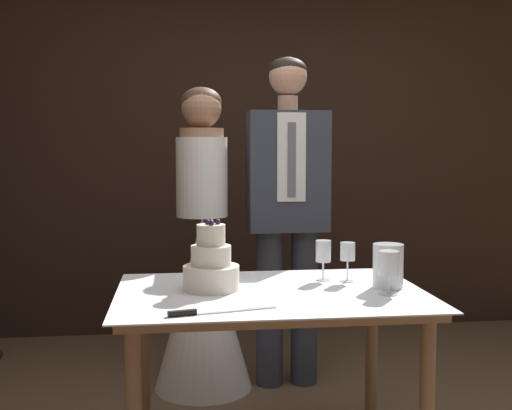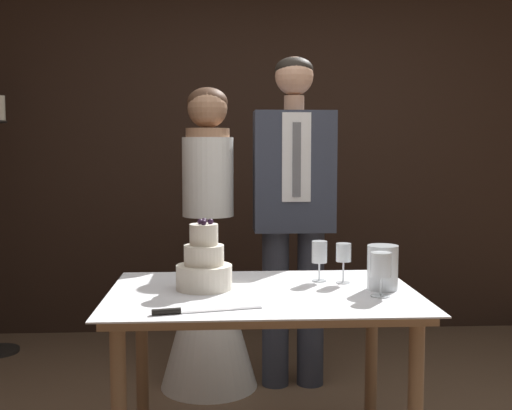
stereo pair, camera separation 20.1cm
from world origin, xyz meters
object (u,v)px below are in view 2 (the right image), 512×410
at_px(wine_glass_near, 319,253).
at_px(bride, 209,278).
at_px(groom, 294,203).
at_px(tiered_cake, 204,265).
at_px(wine_glass_middle, 381,266).
at_px(hurricane_candle, 383,269).
at_px(cake_knife, 186,311).
at_px(wine_glass_far, 344,255).
at_px(cake_table, 263,314).

distance_m(wine_glass_near, bride, 0.97).
xyz_separation_m(wine_glass_near, groom, (-0.02, 0.80, 0.15)).
height_order(tiered_cake, wine_glass_middle, tiered_cake).
height_order(wine_glass_near, hurricane_candle, hurricane_candle).
distance_m(cake_knife, wine_glass_middle, 0.78).
distance_m(tiered_cake, wine_glass_far, 0.60).
bearing_deg(wine_glass_near, wine_glass_far, -23.79).
relative_size(wine_glass_far, groom, 0.09).
bearing_deg(wine_glass_far, wine_glass_middle, -69.03).
bearing_deg(wine_glass_middle, tiered_cake, 166.08).
bearing_deg(wine_glass_middle, cake_knife, -164.11).
bearing_deg(groom, hurricane_candle, -75.47).
distance_m(wine_glass_near, wine_glass_far, 0.11).
xyz_separation_m(wine_glass_far, hurricane_candle, (0.13, -0.13, -0.04)).
bearing_deg(tiered_cake, wine_glass_near, 14.25).
xyz_separation_m(cake_knife, wine_glass_far, (0.64, 0.46, 0.11)).
height_order(wine_glass_near, wine_glass_middle, wine_glass_near).
height_order(wine_glass_middle, wine_glass_far, wine_glass_middle).
bearing_deg(groom, wine_glass_far, -82.02).
relative_size(cake_table, wine_glass_far, 7.22).
xyz_separation_m(cake_table, hurricane_candle, (0.49, 0.01, 0.18)).
bearing_deg(cake_knife, groom, 55.22).
bearing_deg(wine_glass_near, groom, 91.50).
distance_m(tiered_cake, wine_glass_near, 0.51).
xyz_separation_m(cake_table, wine_glass_far, (0.35, 0.14, 0.21)).
bearing_deg(wine_glass_far, bride, 125.06).
height_order(hurricane_candle, groom, groom).
bearing_deg(cake_knife, wine_glass_near, 30.00).
relative_size(wine_glass_middle, bride, 0.10).
relative_size(cake_table, groom, 0.68).
bearing_deg(wine_glass_near, cake_knife, -137.24).
bearing_deg(bride, hurricane_candle, -53.37).
relative_size(cake_table, hurricane_candle, 6.80).
height_order(wine_glass_far, groom, groom).
bearing_deg(wine_glass_middle, wine_glass_near, 123.23).
distance_m(wine_glass_middle, hurricane_candle, 0.13).
distance_m(cake_table, cake_knife, 0.45).
distance_m(tiered_cake, cake_knife, 0.40).
height_order(wine_glass_far, bride, bride).
distance_m(cake_table, groom, 1.07).
relative_size(wine_glass_far, bride, 0.10).
relative_size(tiered_cake, groom, 0.16).
bearing_deg(wine_glass_middle, wine_glass_far, 110.97).
height_order(cake_table, hurricane_candle, hurricane_candle).
xyz_separation_m(cake_knife, groom, (0.53, 1.30, 0.26)).
xyz_separation_m(tiered_cake, wine_glass_far, (0.59, 0.08, 0.02)).
distance_m(tiered_cake, wine_glass_middle, 0.71).
xyz_separation_m(cake_table, wine_glass_middle, (0.45, -0.11, 0.21)).
distance_m(tiered_cake, groom, 1.05).
xyz_separation_m(wine_glass_near, hurricane_candle, (0.23, -0.18, -0.04)).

